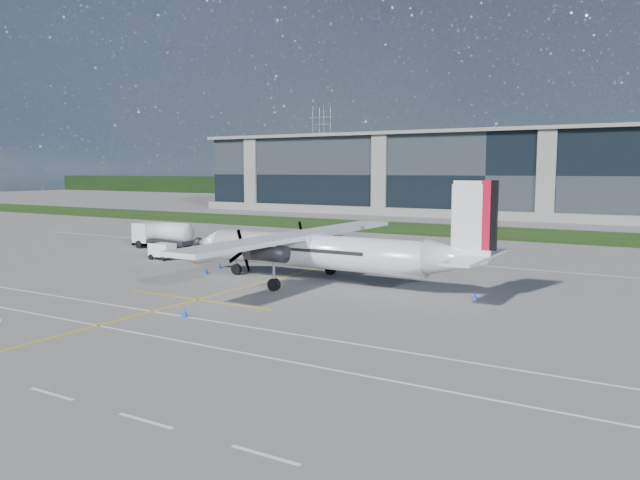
% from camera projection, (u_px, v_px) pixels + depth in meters
% --- Properties ---
extents(ground, '(400.00, 400.00, 0.00)m').
position_uv_depth(ground, '(418.00, 235.00, 81.75)').
color(ground, slate).
rests_on(ground, ground).
extents(grass_strip, '(400.00, 18.00, 0.04)m').
position_uv_depth(grass_strip, '(440.00, 230.00, 88.58)').
color(grass_strip, '#1A340E').
rests_on(grass_strip, ground).
extents(terminal_building, '(120.00, 20.00, 15.00)m').
position_uv_depth(terminal_building, '(501.00, 175.00, 115.05)').
color(terminal_building, black).
rests_on(terminal_building, ground).
extents(tree_line, '(400.00, 6.00, 6.00)m').
position_uv_depth(tree_line, '(559.00, 190.00, 166.76)').
color(tree_line, black).
rests_on(tree_line, ground).
extents(pylon_west, '(9.00, 4.60, 30.00)m').
position_uv_depth(pylon_west, '(322.00, 151.00, 214.66)').
color(pylon_west, gray).
rests_on(pylon_west, ground).
extents(yellow_taxiway_centerline, '(0.20, 70.00, 0.01)m').
position_uv_depth(yellow_taxiway_centerline, '(322.00, 267.00, 54.62)').
color(yellow_taxiway_centerline, yellow).
rests_on(yellow_taxiway_centerline, ground).
extents(white_lane_line, '(90.00, 0.15, 0.01)m').
position_uv_depth(white_lane_line, '(63.00, 319.00, 35.66)').
color(white_lane_line, white).
rests_on(white_lane_line, ground).
extents(turboprop_aircraft, '(25.24, 26.18, 7.85)m').
position_uv_depth(turboprop_aircraft, '(326.00, 232.00, 46.01)').
color(turboprop_aircraft, white).
rests_on(turboprop_aircraft, ground).
extents(fuel_tanker_truck, '(7.68, 2.50, 2.88)m').
position_uv_depth(fuel_tanker_truck, '(160.00, 235.00, 67.55)').
color(fuel_tanker_truck, silver).
rests_on(fuel_tanker_truck, ground).
extents(baggage_tug, '(2.59, 1.55, 1.55)m').
position_uv_depth(baggage_tug, '(162.00, 251.00, 59.29)').
color(baggage_tug, white).
rests_on(baggage_tug, ground).
extents(ground_crew_person, '(0.65, 0.82, 1.82)m').
position_uv_depth(ground_crew_person, '(193.00, 254.00, 56.64)').
color(ground_crew_person, '#F25907').
rests_on(ground_crew_person, ground).
extents(safety_cone_stbdwing, '(0.36, 0.36, 0.50)m').
position_uv_depth(safety_cone_stbdwing, '(370.00, 258.00, 58.28)').
color(safety_cone_stbdwing, blue).
rests_on(safety_cone_stbdwing, ground).
extents(safety_cone_nose_stbd, '(0.36, 0.36, 0.50)m').
position_uv_depth(safety_cone_nose_stbd, '(220.00, 265.00, 54.10)').
color(safety_cone_nose_stbd, blue).
rests_on(safety_cone_nose_stbd, ground).
extents(safety_cone_tail, '(0.36, 0.36, 0.50)m').
position_uv_depth(safety_cone_tail, '(475.00, 296.00, 41.10)').
color(safety_cone_tail, blue).
rests_on(safety_cone_tail, ground).
extents(safety_cone_nose_port, '(0.36, 0.36, 0.50)m').
position_uv_depth(safety_cone_nose_port, '(206.00, 270.00, 51.30)').
color(safety_cone_nose_port, blue).
rests_on(safety_cone_nose_port, ground).
extents(safety_cone_portwing, '(0.36, 0.36, 0.50)m').
position_uv_depth(safety_cone_portwing, '(185.00, 313.00, 36.18)').
color(safety_cone_portwing, blue).
rests_on(safety_cone_portwing, ground).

